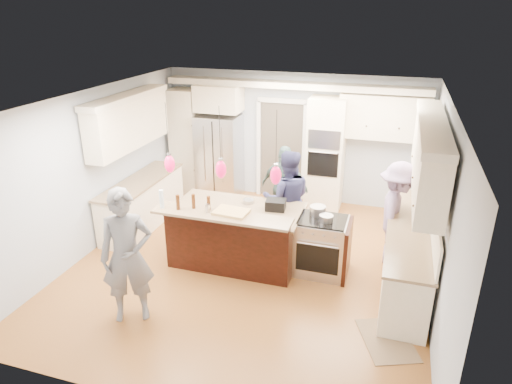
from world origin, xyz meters
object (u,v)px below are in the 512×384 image
refrigerator (219,156)px  island_range (323,246)px  kitchen_island (237,234)px  person_far_left (287,199)px  person_bar_end (127,256)px

refrigerator → island_range: size_ratio=1.96×
refrigerator → island_range: (2.71, -2.49, -0.44)m
kitchen_island → person_far_left: person_far_left is taller
person_bar_end → person_far_left: (1.50, 2.59, -0.06)m
refrigerator → island_range: 3.71m
refrigerator → kitchen_island: 2.91m
kitchen_island → island_range: kitchen_island is taller
refrigerator → kitchen_island: size_ratio=0.86×
person_bar_end → refrigerator: bearing=67.8°
island_range → kitchen_island: bearing=-176.9°
refrigerator → person_bar_end: person_bar_end is taller
kitchen_island → person_bar_end: 2.05m
refrigerator → person_bar_end: (0.45, -4.38, 0.03)m
kitchen_island → island_range: (1.41, 0.08, -0.03)m
person_far_left → refrigerator: bearing=-60.2°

